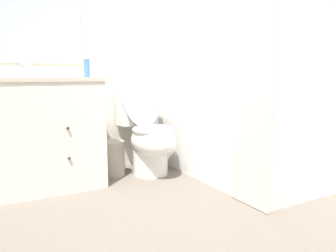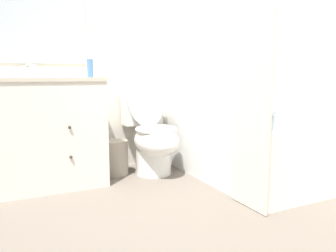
% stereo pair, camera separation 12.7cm
% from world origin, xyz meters
% --- Properties ---
extents(ground_plane, '(14.00, 14.00, 0.00)m').
position_xyz_m(ground_plane, '(0.00, 0.00, 0.00)').
color(ground_plane, '#6B6056').
extents(wall_back, '(8.00, 0.06, 2.50)m').
position_xyz_m(wall_back, '(-0.01, 1.75, 1.25)').
color(wall_back, silver).
rests_on(wall_back, ground_plane).
extents(wall_right, '(0.05, 2.73, 2.50)m').
position_xyz_m(wall_right, '(1.34, 0.86, 1.25)').
color(wall_right, silver).
rests_on(wall_right, ground_plane).
extents(vanity_cabinet, '(1.12, 0.60, 0.89)m').
position_xyz_m(vanity_cabinet, '(-0.75, 1.44, 0.45)').
color(vanity_cabinet, silver).
rests_on(vanity_cabinet, ground_plane).
extents(sink_faucet, '(0.14, 0.12, 0.12)m').
position_xyz_m(sink_faucet, '(-0.75, 1.63, 0.92)').
color(sink_faucet, silver).
rests_on(sink_faucet, vanity_cabinet).
extents(toilet, '(0.38, 0.70, 0.91)m').
position_xyz_m(toilet, '(0.26, 1.36, 0.35)').
color(toilet, white).
rests_on(toilet, ground_plane).
extents(bathtub, '(0.75, 1.55, 0.54)m').
position_xyz_m(bathtub, '(0.93, 0.95, 0.28)').
color(bathtub, white).
rests_on(bathtub, ground_plane).
extents(shower_curtain, '(0.01, 0.36, 2.02)m').
position_xyz_m(shower_curtain, '(0.54, 0.32, 1.01)').
color(shower_curtain, silver).
rests_on(shower_curtain, ground_plane).
extents(wastebasket, '(0.23, 0.23, 0.32)m').
position_xyz_m(wastebasket, '(-0.06, 1.46, 0.16)').
color(wastebasket, gray).
rests_on(wastebasket, ground_plane).
extents(tissue_box, '(0.12, 0.13, 0.11)m').
position_xyz_m(tissue_box, '(-0.71, 1.56, 0.93)').
color(tissue_box, silver).
rests_on(tissue_box, vanity_cabinet).
extents(soap_dispenser, '(0.05, 0.05, 0.18)m').
position_xyz_m(soap_dispenser, '(-0.27, 1.42, 0.97)').
color(soap_dispenser, '#4C7AB2').
rests_on(soap_dispenser, vanity_cabinet).
extents(bath_towel_folded, '(0.34, 0.24, 0.09)m').
position_xyz_m(bath_towel_folded, '(0.77, 0.37, 0.59)').
color(bath_towel_folded, silver).
rests_on(bath_towel_folded, bathtub).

